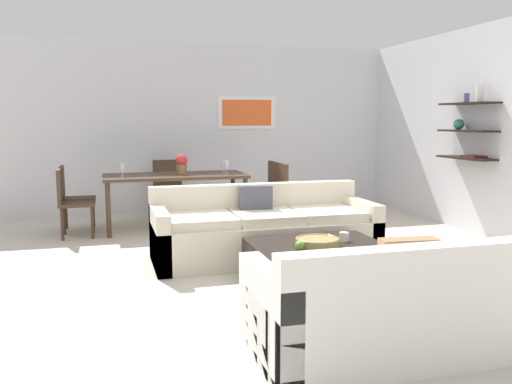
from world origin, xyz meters
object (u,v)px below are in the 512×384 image
at_px(loveseat_white, 380,309).
at_px(wine_glass_left_near, 122,169).
at_px(coffee_table, 321,267).
at_px(centerpiece_vase, 182,164).
at_px(candle_jar, 344,237).
at_px(dining_chair_left_near, 70,198).
at_px(dining_chair_head, 168,185).
at_px(sofa_beige, 264,232).
at_px(dining_chair_right_far, 266,187).
at_px(dining_chair_right_near, 274,190).
at_px(dining_table, 175,180).
at_px(wine_glass_left_far, 122,166).
at_px(wine_glass_right_near, 227,165).
at_px(apple_on_coffee_table, 300,246).
at_px(dining_chair_left_far, 72,194).
at_px(decorative_bowl, 317,242).
at_px(wine_glass_right_far, 224,165).

distance_m(loveseat_white, wine_glass_left_near, 4.51).
xyz_separation_m(loveseat_white, coffee_table, (0.16, 1.36, -0.10)).
height_order(wine_glass_left_near, centerpiece_vase, centerpiece_vase).
xyz_separation_m(candle_jar, dining_chair_left_near, (-2.55, 2.67, 0.08)).
bearing_deg(dining_chair_head, candle_jar, -72.25).
height_order(sofa_beige, dining_chair_left_near, dining_chair_left_near).
relative_size(loveseat_white, wine_glass_left_near, 11.04).
distance_m(loveseat_white, dining_chair_right_far, 4.58).
distance_m(sofa_beige, coffee_table, 1.13).
distance_m(loveseat_white, dining_chair_right_near, 4.19).
bearing_deg(dining_chair_right_near, dining_table, 171.89).
distance_m(dining_chair_head, wine_glass_left_far, 1.08).
distance_m(dining_chair_head, wine_glass_right_near, 1.24).
distance_m(sofa_beige, wine_glass_left_near, 2.33).
relative_size(coffee_table, dining_chair_right_far, 1.35).
bearing_deg(apple_on_coffee_table, candle_jar, 23.39).
bearing_deg(dining_chair_left_far, dining_chair_right_far, 0.00).
bearing_deg(wine_glass_left_near, dining_chair_left_near, -172.47).
relative_size(dining_chair_head, wine_glass_left_far, 4.98).
bearing_deg(apple_on_coffee_table, wine_glass_left_near, 114.70).
height_order(dining_chair_left_near, dining_chair_head, same).
xyz_separation_m(dining_chair_head, dining_chair_right_near, (1.37, -1.03, 0.00)).
height_order(dining_chair_left_near, dining_chair_right_near, same).
bearing_deg(dining_chair_right_far, dining_chair_right_near, -90.00).
xyz_separation_m(loveseat_white, dining_chair_right_near, (0.61, 4.14, 0.21)).
xyz_separation_m(dining_chair_head, wine_glass_left_far, (-0.70, -0.73, 0.37)).
distance_m(decorative_bowl, dining_chair_head, 3.93).
bearing_deg(dining_chair_right_far, coffee_table, -98.11).
xyz_separation_m(loveseat_white, dining_chair_head, (-0.76, 5.18, 0.21)).
height_order(loveseat_white, wine_glass_left_near, wine_glass_left_near).
relative_size(dining_chair_left_far, wine_glass_right_far, 5.40).
distance_m(dining_chair_right_far, wine_glass_right_near, 0.82).
height_order(coffee_table, wine_glass_right_near, wine_glass_right_near).
relative_size(dining_table, dining_chair_right_far, 2.18).
relative_size(coffee_table, apple_on_coffee_table, 13.71).
bearing_deg(apple_on_coffee_table, dining_table, 102.21).
xyz_separation_m(decorative_bowl, apple_on_coffee_table, (-0.20, -0.09, 0.00)).
relative_size(coffee_table, dining_chair_head, 1.35).
relative_size(dining_table, centerpiece_vase, 7.00).
xyz_separation_m(loveseat_white, wine_glass_left_far, (-1.46, 4.44, 0.58)).
bearing_deg(dining_table, dining_chair_left_near, -171.89).
relative_size(decorative_bowl, dining_chair_left_near, 0.44).
relative_size(dining_table, dining_chair_head, 2.18).
relative_size(candle_jar, dining_table, 0.05).
xyz_separation_m(dining_chair_left_far, dining_chair_head, (1.37, 0.64, 0.00)).
bearing_deg(dining_table, wine_glass_right_far, 8.65).
bearing_deg(dining_chair_right_far, sofa_beige, -107.59).
bearing_deg(wine_glass_left_far, wine_glass_right_far, 0.00).
height_order(candle_jar, dining_table, dining_table).
xyz_separation_m(loveseat_white, apple_on_coffee_table, (-0.09, 1.25, 0.13)).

